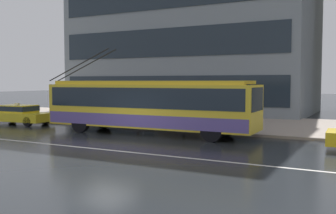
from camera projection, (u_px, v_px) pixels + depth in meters
The scene contains 10 objects.
ground_plane at pixel (106, 144), 17.55m from camera, with size 160.00×160.00×0.00m, color black.
sidewalk_slab at pixel (198, 122), 26.68m from camera, with size 80.00×10.00×0.14m, color gray.
lane_centre_line at pixel (89, 148), 16.49m from camera, with size 72.00×0.14×0.01m, color silver.
trolleybus at pixel (149, 105), 20.75m from camera, with size 12.35×2.77×4.61m.
taxi_queued_behind_bus at pixel (19, 114), 25.55m from camera, with size 4.49×2.00×1.39m.
bus_shelter at pixel (178, 95), 23.84m from camera, with size 4.05×1.75×2.46m.
pedestrian_at_shelter at pixel (184, 99), 22.92m from camera, with size 1.56×1.56×2.00m.
pedestrian_approaching_curb at pixel (138, 97), 26.30m from camera, with size 1.10×1.10×2.06m.
pedestrian_walking_past at pixel (213, 99), 23.15m from camera, with size 1.44×1.44×1.99m.
pedestrian_waiting_by_pole at pixel (174, 107), 24.84m from camera, with size 0.48×0.48×1.71m.
Camera 1 is at (10.58, -14.10, 2.81)m, focal length 41.97 mm.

